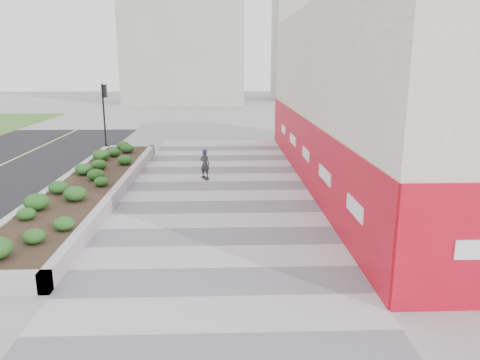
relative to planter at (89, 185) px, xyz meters
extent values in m
plane|color=gray|center=(5.50, -7.00, -0.42)|extent=(160.00, 160.00, 0.00)
cube|color=#A8A8AD|center=(5.50, -4.00, -0.41)|extent=(8.00, 36.00, 0.01)
cube|color=silver|center=(12.50, 2.00, 3.58)|extent=(6.00, 24.00, 8.00)
cube|color=red|center=(9.52, 2.00, 1.08)|extent=(0.12, 24.00, 3.00)
cube|color=#9E9EA0|center=(0.00, 8.85, -0.14)|extent=(3.00, 0.30, 0.55)
cube|color=#9E9EA0|center=(-1.35, 0.00, -0.14)|extent=(0.30, 18.00, 0.55)
cube|color=#9E9EA0|center=(1.35, 0.00, -0.14)|extent=(0.30, 18.00, 0.55)
cube|color=#2D2116|center=(0.00, 0.00, -0.17)|extent=(2.40, 17.40, 0.50)
cylinder|color=black|center=(-1.80, 10.50, 1.68)|extent=(0.12, 0.12, 4.20)
cube|color=black|center=(-1.62, 10.50, 3.33)|extent=(0.18, 0.28, 0.80)
cube|color=#ADAAA3|center=(0.50, 48.00, 9.58)|extent=(16.00, 12.00, 20.00)
cube|color=#ADAAA3|center=(20.50, 53.00, 11.58)|extent=(14.00, 10.00, 24.00)
cylinder|color=#595654|center=(6.00, -4.00, -0.42)|extent=(0.44, 0.44, 0.01)
cube|color=black|center=(4.85, 2.55, -0.35)|extent=(0.45, 0.74, 0.02)
imported|color=#2A2B30|center=(4.85, 2.55, 0.32)|extent=(0.57, 0.49, 1.34)
sphere|color=#1822CC|center=(4.85, 2.55, 0.95)|extent=(0.23, 0.23, 0.23)
camera|label=1|loc=(5.75, -19.47, 5.08)|focal=35.00mm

